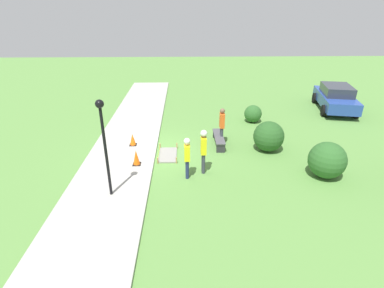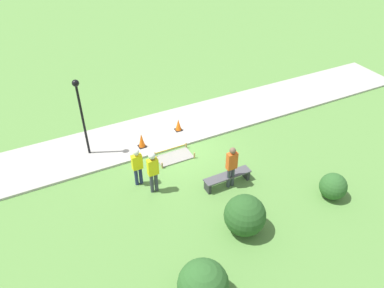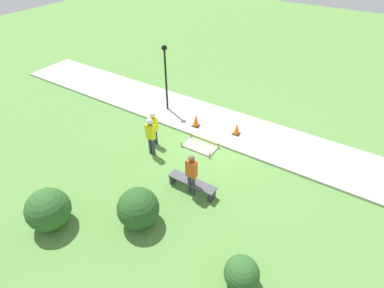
{
  "view_description": "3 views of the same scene",
  "coord_description": "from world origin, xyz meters",
  "px_view_note": "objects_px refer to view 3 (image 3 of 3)",
  "views": [
    {
      "loc": [
        12.68,
        1.32,
        6.2
      ],
      "look_at": [
        0.72,
        1.67,
        0.73
      ],
      "focal_mm": 28.0,
      "sensor_mm": 36.0,
      "label": 1
    },
    {
      "loc": [
        5.42,
        12.23,
        10.02
      ],
      "look_at": [
        -0.09,
        1.34,
        1.09
      ],
      "focal_mm": 35.0,
      "sensor_mm": 36.0,
      "label": 2
    },
    {
      "loc": [
        -5.16,
        9.91,
        8.52
      ],
      "look_at": [
        0.18,
        1.52,
        0.88
      ],
      "focal_mm": 28.0,
      "sensor_mm": 36.0,
      "label": 3
    }
  ],
  "objects_px": {
    "worker_supervisor": "(150,133)",
    "bystander_in_orange_shirt": "(191,172)",
    "traffic_cone_far_patch": "(196,120)",
    "traffic_cone_near_patch": "(237,129)",
    "park_bench": "(192,184)",
    "lamppost_near": "(165,68)",
    "worker_assistant": "(153,125)"
  },
  "relations": [
    {
      "from": "bystander_in_orange_shirt",
      "to": "traffic_cone_near_patch",
      "type": "bearing_deg",
      "value": -87.34
    },
    {
      "from": "traffic_cone_near_patch",
      "to": "worker_assistant",
      "type": "bearing_deg",
      "value": 41.48
    },
    {
      "from": "traffic_cone_far_patch",
      "to": "lamppost_near",
      "type": "distance_m",
      "value": 3.03
    },
    {
      "from": "traffic_cone_far_patch",
      "to": "park_bench",
      "type": "distance_m",
      "value": 4.31
    },
    {
      "from": "park_bench",
      "to": "lamppost_near",
      "type": "relative_size",
      "value": 0.56
    },
    {
      "from": "park_bench",
      "to": "worker_supervisor",
      "type": "relative_size",
      "value": 1.05
    },
    {
      "from": "worker_supervisor",
      "to": "lamppost_near",
      "type": "height_order",
      "value": "lamppost_near"
    },
    {
      "from": "worker_supervisor",
      "to": "lamppost_near",
      "type": "relative_size",
      "value": 0.53
    },
    {
      "from": "traffic_cone_near_patch",
      "to": "park_bench",
      "type": "bearing_deg",
      "value": 91.99
    },
    {
      "from": "traffic_cone_far_patch",
      "to": "bystander_in_orange_shirt",
      "type": "height_order",
      "value": "bystander_in_orange_shirt"
    },
    {
      "from": "worker_assistant",
      "to": "park_bench",
      "type": "bearing_deg",
      "value": 152.65
    },
    {
      "from": "park_bench",
      "to": "lamppost_near",
      "type": "distance_m",
      "value": 6.5
    },
    {
      "from": "traffic_cone_far_patch",
      "to": "worker_supervisor",
      "type": "distance_m",
      "value": 2.94
    },
    {
      "from": "park_bench",
      "to": "lamppost_near",
      "type": "height_order",
      "value": "lamppost_near"
    },
    {
      "from": "traffic_cone_near_patch",
      "to": "park_bench",
      "type": "distance_m",
      "value": 4.2
    },
    {
      "from": "traffic_cone_near_patch",
      "to": "bystander_in_orange_shirt",
      "type": "xyz_separation_m",
      "value": [
        -0.2,
        4.33,
        0.68
      ]
    },
    {
      "from": "lamppost_near",
      "to": "traffic_cone_near_patch",
      "type": "bearing_deg",
      "value": 177.98
    },
    {
      "from": "traffic_cone_near_patch",
      "to": "lamppost_near",
      "type": "distance_m",
      "value": 4.68
    },
    {
      "from": "worker_supervisor",
      "to": "park_bench",
      "type": "bearing_deg",
      "value": 160.94
    },
    {
      "from": "lamppost_near",
      "to": "bystander_in_orange_shirt",
      "type": "bearing_deg",
      "value": 134.56
    },
    {
      "from": "park_bench",
      "to": "worker_supervisor",
      "type": "height_order",
      "value": "worker_supervisor"
    },
    {
      "from": "traffic_cone_near_patch",
      "to": "worker_supervisor",
      "type": "distance_m",
      "value": 4.21
    },
    {
      "from": "worker_assistant",
      "to": "bystander_in_orange_shirt",
      "type": "distance_m",
      "value": 3.59
    },
    {
      "from": "worker_supervisor",
      "to": "bystander_in_orange_shirt",
      "type": "distance_m",
      "value": 2.96
    },
    {
      "from": "park_bench",
      "to": "bystander_in_orange_shirt",
      "type": "xyz_separation_m",
      "value": [
        -0.06,
        0.14,
        0.72
      ]
    },
    {
      "from": "worker_assistant",
      "to": "bystander_in_orange_shirt",
      "type": "height_order",
      "value": "bystander_in_orange_shirt"
    },
    {
      "from": "park_bench",
      "to": "traffic_cone_near_patch",
      "type": "bearing_deg",
      "value": -88.01
    },
    {
      "from": "traffic_cone_near_patch",
      "to": "worker_supervisor",
      "type": "bearing_deg",
      "value": 51.92
    },
    {
      "from": "traffic_cone_near_patch",
      "to": "park_bench",
      "type": "relative_size",
      "value": 0.3
    },
    {
      "from": "traffic_cone_far_patch",
      "to": "park_bench",
      "type": "height_order",
      "value": "traffic_cone_far_patch"
    },
    {
      "from": "worker_supervisor",
      "to": "bystander_in_orange_shirt",
      "type": "relative_size",
      "value": 1.01
    },
    {
      "from": "worker_supervisor",
      "to": "bystander_in_orange_shirt",
      "type": "bearing_deg",
      "value": 158.81
    }
  ]
}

